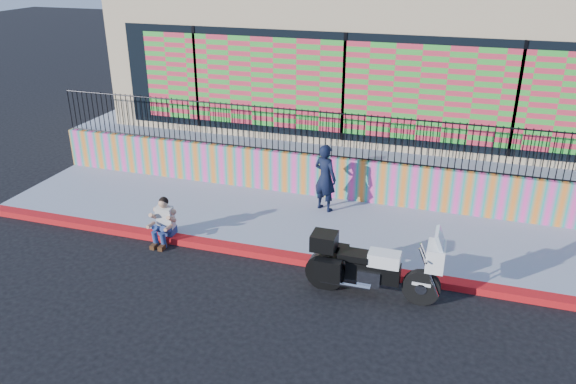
% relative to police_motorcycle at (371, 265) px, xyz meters
% --- Properties ---
extents(ground, '(90.00, 90.00, 0.00)m').
position_rel_police_motorcycle_xyz_m(ground, '(-1.70, 0.76, -0.66)').
color(ground, black).
rests_on(ground, ground).
extents(red_curb, '(16.00, 0.30, 0.15)m').
position_rel_police_motorcycle_xyz_m(red_curb, '(-1.70, 0.76, -0.59)').
color(red_curb, '#B70D1E').
rests_on(red_curb, ground).
extents(sidewalk, '(16.00, 3.00, 0.15)m').
position_rel_police_motorcycle_xyz_m(sidewalk, '(-1.70, 2.41, -0.59)').
color(sidewalk, '#8C93A8').
rests_on(sidewalk, ground).
extents(mural_wall, '(16.00, 0.20, 1.10)m').
position_rel_police_motorcycle_xyz_m(mural_wall, '(-1.70, 4.01, 0.04)').
color(mural_wall, '#FF43A8').
rests_on(mural_wall, sidewalk).
extents(metal_fence, '(15.80, 0.04, 1.20)m').
position_rel_police_motorcycle_xyz_m(metal_fence, '(-1.70, 4.01, 1.19)').
color(metal_fence, black).
rests_on(metal_fence, mural_wall).
extents(elevated_platform, '(16.00, 10.00, 1.25)m').
position_rel_police_motorcycle_xyz_m(elevated_platform, '(-1.70, 9.11, -0.04)').
color(elevated_platform, '#8C93A8').
rests_on(elevated_platform, ground).
extents(storefront_building, '(14.00, 8.06, 4.00)m').
position_rel_police_motorcycle_xyz_m(storefront_building, '(-1.70, 8.89, 2.58)').
color(storefront_building, tan).
rests_on(storefront_building, elevated_platform).
extents(police_motorcycle, '(2.54, 0.84, 1.58)m').
position_rel_police_motorcycle_xyz_m(police_motorcycle, '(0.00, 0.00, 0.00)').
color(police_motorcycle, black).
rests_on(police_motorcycle, ground).
extents(police_officer, '(0.73, 0.62, 1.71)m').
position_rel_police_motorcycle_xyz_m(police_officer, '(-1.71, 3.19, 0.34)').
color(police_officer, black).
rests_on(police_officer, sidewalk).
extents(seated_man, '(0.54, 0.71, 1.06)m').
position_rel_police_motorcycle_xyz_m(seated_man, '(-4.81, 0.63, -0.21)').
color(seated_man, navy).
rests_on(seated_man, ground).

